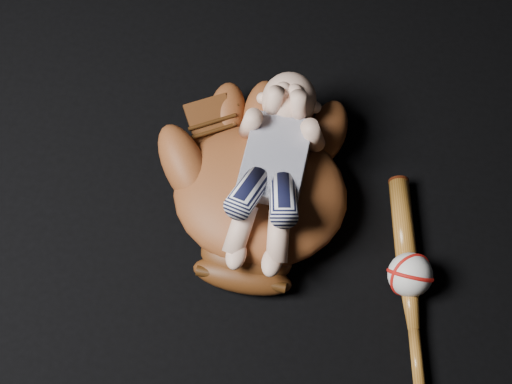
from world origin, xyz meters
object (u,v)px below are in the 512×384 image
at_px(newborn_baby, 272,171).
at_px(baseball_bat, 409,283).
at_px(baseball_glove, 260,189).
at_px(baseball, 410,275).

bearing_deg(newborn_baby, baseball_bat, -22.06).
height_order(baseball_glove, baseball_bat, baseball_glove).
height_order(baseball_glove, newborn_baby, newborn_baby).
relative_size(baseball_bat, baseball, 5.19).
height_order(baseball_glove, baseball, baseball_glove).
bearing_deg(baseball_bat, baseball, 108.35).
bearing_deg(baseball_bat, newborn_baby, 157.16).
bearing_deg(newborn_baby, baseball_glove, -158.15).
relative_size(newborn_baby, baseball_bat, 0.94).
bearing_deg(baseball, newborn_baby, 158.20).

